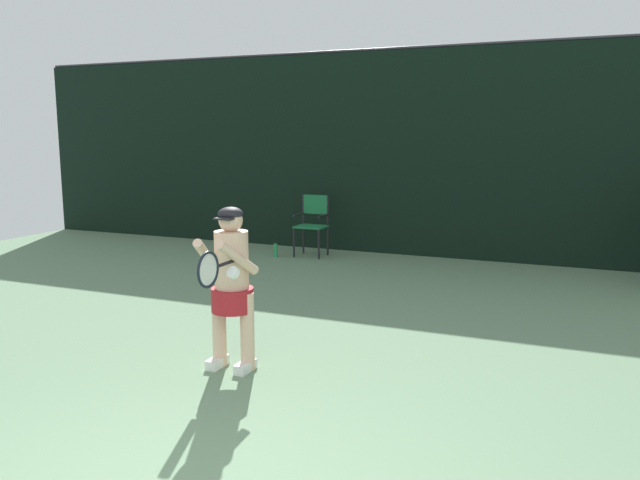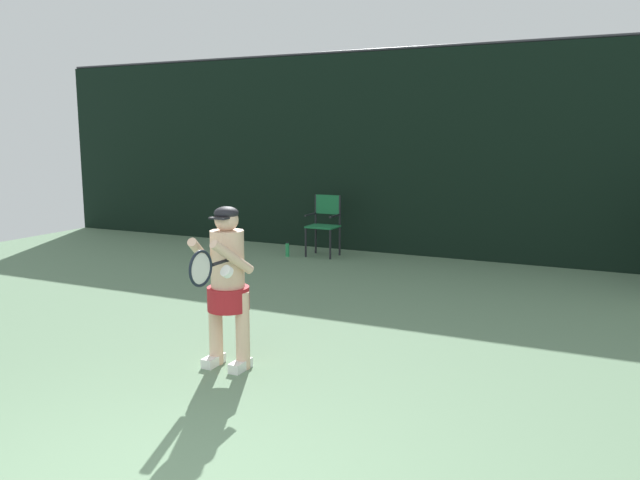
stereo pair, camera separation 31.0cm
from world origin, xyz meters
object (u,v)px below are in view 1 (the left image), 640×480
object	(u,v)px
umpire_chair	(312,221)
tennis_player	(231,281)
water_bottle	(276,250)
tennis_racket	(210,269)

from	to	relation	value
umpire_chair	tennis_player	distance (m)	5.60
umpire_chair	water_bottle	size ratio (longest dim) A/B	4.08
umpire_chair	tennis_racket	distance (m)	6.14
water_bottle	tennis_racket	bearing A→B (deg)	-68.21
umpire_chair	water_bottle	distance (m)	0.83
tennis_player	tennis_racket	size ratio (longest dim) A/B	2.51
water_bottle	tennis_player	world-z (taller)	tennis_player
tennis_racket	water_bottle	bearing A→B (deg)	117.63
umpire_chair	water_bottle	world-z (taller)	umpire_chair
tennis_player	water_bottle	bearing A→B (deg)	112.77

